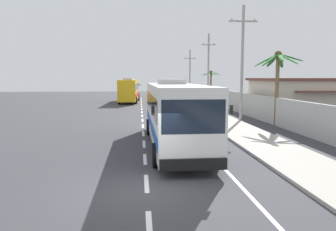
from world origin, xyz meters
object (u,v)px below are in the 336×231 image
object	(u,v)px
motorcycle_beside_bus	(184,114)
pedestrian_midwalk	(217,105)
palm_third	(278,70)
coach_bus_far_lane	(129,90)
utility_pole_distant	(190,74)
palm_second	(211,79)
utility_pole_far	(208,69)
utility_pole_mid	(242,62)
roadside_building	(311,97)
pedestrian_near_kerb	(215,112)
coach_bus_foreground	(174,111)

from	to	relation	value
motorcycle_beside_bus	pedestrian_midwalk	xyz separation A→B (m)	(4.11, 5.14, 0.33)
palm_third	coach_bus_far_lane	bearing A→B (deg)	115.65
utility_pole_distant	palm_second	world-z (taller)	utility_pole_distant
pedestrian_midwalk	palm_third	bearing A→B (deg)	130.60
utility_pole_far	utility_pole_distant	size ratio (longest dim) A/B	1.09
utility_pole_far	palm_second	xyz separation A→B (m)	(1.96, 7.10, -1.31)
utility_pole_distant	palm_second	xyz separation A→B (m)	(2.04, -8.10, -0.95)
utility_pole_mid	palm_third	world-z (taller)	utility_pole_mid
utility_pole_mid	palm_third	bearing A→B (deg)	-48.62
coach_bus_far_lane	roadside_building	bearing A→B (deg)	-48.77
pedestrian_midwalk	palm_third	size ratio (longest dim) A/B	0.28
utility_pole_mid	palm_second	world-z (taller)	utility_pole_mid
pedestrian_midwalk	utility_pole_far	world-z (taller)	utility_pole_far
pedestrian_near_kerb	palm_second	size ratio (longest dim) A/B	0.31
coach_bus_foreground	utility_pole_distant	xyz separation A→B (m)	(7.07, 39.61, 2.62)
pedestrian_midwalk	palm_second	bearing A→B (deg)	-79.19
coach_bus_far_lane	palm_third	world-z (taller)	palm_third
palm_second	pedestrian_near_kerb	bearing A→B (deg)	-101.63
utility_pole_distant	roadside_building	distance (m)	28.80
motorcycle_beside_bus	pedestrian_midwalk	distance (m)	6.59
utility_pole_mid	roadside_building	size ratio (longest dim) A/B	0.92
pedestrian_midwalk	coach_bus_far_lane	bearing A→B (deg)	-40.48
utility_pole_far	roadside_building	world-z (taller)	utility_pole_far
utility_pole_mid	pedestrian_near_kerb	bearing A→B (deg)	-159.75
pedestrian_midwalk	utility_pole_mid	size ratio (longest dim) A/B	0.17
coach_bus_far_lane	palm_third	size ratio (longest dim) A/B	1.97
coach_bus_foreground	motorcycle_beside_bus	world-z (taller)	coach_bus_foreground
motorcycle_beside_bus	roadside_building	world-z (taller)	roadside_building
coach_bus_far_lane	roadside_building	distance (m)	27.58
coach_bus_foreground	pedestrian_near_kerb	size ratio (longest dim) A/B	8.00
utility_pole_far	palm_third	distance (m)	17.68
coach_bus_foreground	palm_second	bearing A→B (deg)	73.87
pedestrian_near_kerb	utility_pole_mid	world-z (taller)	utility_pole_mid
pedestrian_near_kerb	palm_third	xyz separation A→B (m)	(4.55, -1.48, 3.43)
coach_bus_far_lane	pedestrian_near_kerb	distance (m)	25.64
utility_pole_far	palm_third	bearing A→B (deg)	-84.38
coach_bus_foreground	pedestrian_midwalk	distance (m)	16.09
utility_pole_mid	utility_pole_far	size ratio (longest dim) A/B	1.03
palm_third	roadside_building	distance (m)	8.09
coach_bus_foreground	coach_bus_far_lane	xyz separation A→B (m)	(-3.54, 32.69, 0.02)
roadside_building	coach_bus_foreground	bearing A→B (deg)	-140.77
utility_pole_distant	coach_bus_far_lane	bearing A→B (deg)	-146.89
utility_pole_far	coach_bus_far_lane	bearing A→B (deg)	142.24
palm_second	palm_third	xyz separation A→B (m)	(-0.23, -24.68, 0.76)
coach_bus_far_lane	roadside_building	xyz separation A→B (m)	(18.18, -20.74, -0.05)
palm_second	utility_pole_distant	bearing A→B (deg)	104.13
pedestrian_midwalk	utility_pole_mid	world-z (taller)	utility_pole_mid
palm_third	motorcycle_beside_bus	bearing A→B (deg)	157.26
utility_pole_distant	coach_bus_foreground	bearing A→B (deg)	-100.12
roadside_building	palm_third	bearing A→B (deg)	-138.31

